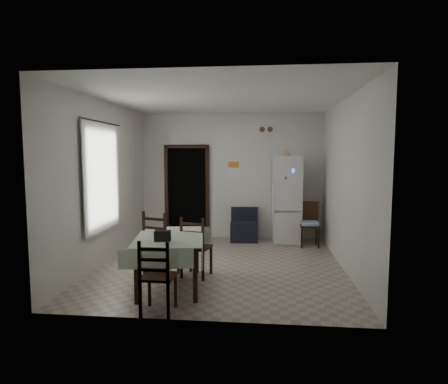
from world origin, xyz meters
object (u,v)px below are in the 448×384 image
(fridge, at_px, (287,199))
(dining_chair_far_right, at_px, (196,246))
(dining_table, at_px, (170,261))
(navy_seat, at_px, (244,225))
(corner_chair, at_px, (310,224))
(dining_chair_near_head, at_px, (158,276))
(dining_chair_far_left, at_px, (161,243))

(fridge, bearing_deg, dining_chair_far_right, -124.22)
(fridge, height_order, dining_table, fridge)
(navy_seat, bearing_deg, corner_chair, -18.26)
(dining_chair_near_head, bearing_deg, dining_table, -83.90)
(fridge, relative_size, dining_chair_far_right, 1.96)
(fridge, height_order, corner_chair, fridge)
(dining_chair_far_right, bearing_deg, dining_table, 71.40)
(dining_chair_far_left, height_order, dining_chair_far_right, dining_chair_far_left)
(navy_seat, relative_size, dining_table, 0.51)
(fridge, relative_size, navy_seat, 2.60)
(navy_seat, bearing_deg, dining_table, -110.61)
(corner_chair, height_order, dining_chair_near_head, corner_chair)
(corner_chair, xyz_separation_m, dining_chair_near_head, (-2.28, -3.63, -0.00))
(dining_table, bearing_deg, fridge, 49.47)
(dining_chair_far_right, xyz_separation_m, dining_chair_near_head, (-0.23, -1.41, -0.02))
(dining_chair_far_left, bearing_deg, dining_table, 135.52)
(navy_seat, xyz_separation_m, dining_chair_far_left, (-1.20, -2.59, 0.16))
(fridge, bearing_deg, dining_table, -124.15)
(dining_chair_far_right, height_order, dining_chair_near_head, dining_chair_far_right)
(navy_seat, distance_m, dining_table, 3.22)
(dining_chair_far_left, relative_size, dining_chair_far_right, 1.08)
(dining_table, bearing_deg, corner_chair, 40.05)
(dining_table, xyz_separation_m, dining_chair_far_left, (-0.26, 0.49, 0.15))
(dining_chair_far_left, bearing_deg, corner_chair, -122.25)
(fridge, distance_m, dining_chair_far_left, 3.40)
(corner_chair, distance_m, dining_chair_far_right, 3.01)
(navy_seat, height_order, dining_chair_near_head, dining_chair_near_head)
(fridge, distance_m, dining_chair_far_right, 3.06)
(corner_chair, relative_size, dining_chair_far_right, 0.96)
(fridge, relative_size, dining_chair_near_head, 2.06)
(dining_chair_far_left, xyz_separation_m, dining_chair_far_right, (0.57, 0.01, -0.04))
(dining_chair_far_right, bearing_deg, fridge, -109.08)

